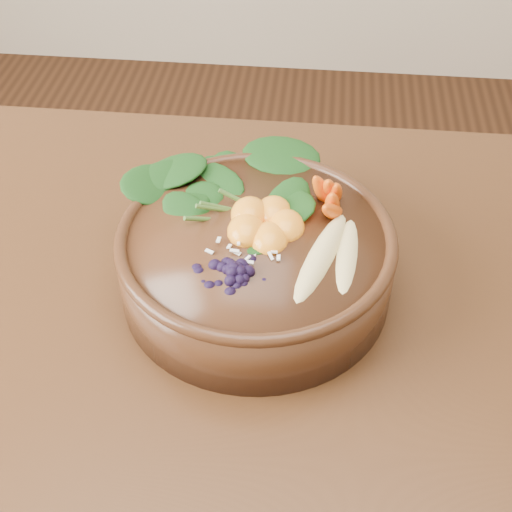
% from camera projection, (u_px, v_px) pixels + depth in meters
% --- Properties ---
extents(dining_table, '(1.60, 0.90, 0.75)m').
position_uv_depth(dining_table, '(252.00, 427.00, 0.75)').
color(dining_table, '#331C0C').
rests_on(dining_table, ground).
extents(stoneware_bowl, '(0.36, 0.36, 0.08)m').
position_uv_depth(stoneware_bowl, '(256.00, 263.00, 0.75)').
color(stoneware_bowl, '#3F2211').
rests_on(stoneware_bowl, dining_table).
extents(kale_heap, '(0.23, 0.22, 0.04)m').
position_uv_depth(kale_heap, '(241.00, 176.00, 0.76)').
color(kale_heap, '#1A4317').
rests_on(kale_heap, stoneware_bowl).
extents(carrot_cluster, '(0.07, 0.07, 0.08)m').
position_uv_depth(carrot_cluster, '(332.00, 175.00, 0.73)').
color(carrot_cluster, orange).
rests_on(carrot_cluster, stoneware_bowl).
extents(banana_halves, '(0.08, 0.15, 0.03)m').
position_uv_depth(banana_halves, '(335.00, 245.00, 0.69)').
color(banana_halves, '#E0CC84').
rests_on(banana_halves, stoneware_bowl).
extents(mandarin_cluster, '(0.11, 0.11, 0.03)m').
position_uv_depth(mandarin_cluster, '(265.00, 214.00, 0.72)').
color(mandarin_cluster, orange).
rests_on(mandarin_cluster, stoneware_bowl).
extents(blueberry_pile, '(0.16, 0.14, 0.04)m').
position_uv_depth(blueberry_pile, '(233.00, 259.00, 0.67)').
color(blueberry_pile, black).
rests_on(blueberry_pile, stoneware_bowl).
extents(coconut_flakes, '(0.11, 0.09, 0.01)m').
position_uv_depth(coconut_flakes, '(250.00, 245.00, 0.71)').
color(coconut_flakes, white).
rests_on(coconut_flakes, stoneware_bowl).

